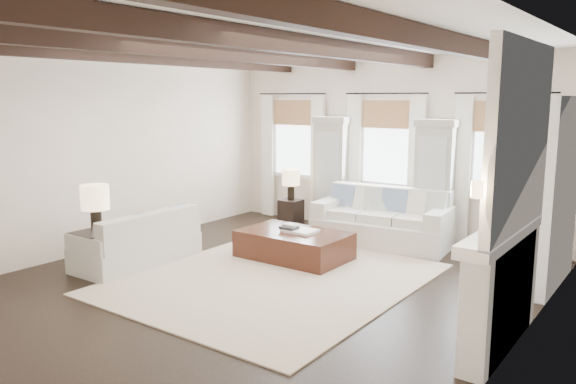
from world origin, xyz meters
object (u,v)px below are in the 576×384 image
Objects in this scene: ottoman at (294,245)px; side_table_back at (291,214)px; sofa_left at (140,242)px; sofa_back at (383,222)px; side_table_front at (98,252)px.

side_table_back is at bearing 127.23° from ottoman.
side_table_back is at bearing 81.59° from sofa_left.
sofa_back is 1.95m from side_table_back.
sofa_left is at bearing -127.18° from sofa_back.
ottoman is 2.89m from side_table_front.
ottoman is 2.74× the size of side_table_front.
ottoman is at bearing 42.84° from sofa_left.
sofa_left reaches higher than side_table_front.
sofa_back reaches higher than sofa_left.
sofa_back is at bearing 66.18° from ottoman.
side_table_back is (-1.95, 0.02, -0.11)m from sofa_back.
sofa_back is at bearing 56.16° from side_table_front.
side_table_back is at bearing 179.33° from sofa_back.
ottoman is at bearing 50.11° from side_table_front.
sofa_left is 0.65m from side_table_front.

